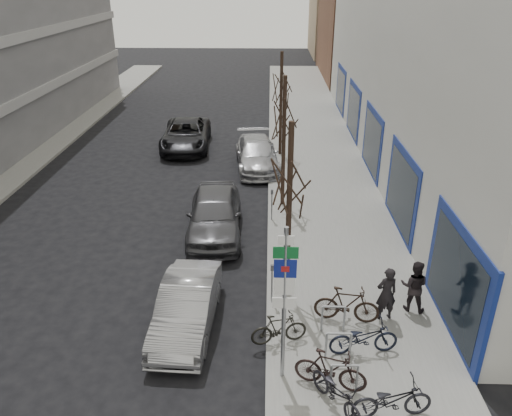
# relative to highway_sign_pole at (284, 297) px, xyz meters

# --- Properties ---
(ground) EXTENTS (120.00, 120.00, 0.00)m
(ground) POSITION_rel_highway_sign_pole_xyz_m (-2.40, 0.01, -2.46)
(ground) COLOR black
(ground) RESTS_ON ground
(sidewalk_east) EXTENTS (5.00, 70.00, 0.15)m
(sidewalk_east) POSITION_rel_highway_sign_pole_xyz_m (2.10, 10.01, -2.38)
(sidewalk_east) COLOR slate
(sidewalk_east) RESTS_ON ground
(brick_building_far) EXTENTS (12.00, 14.00, 8.00)m
(brick_building_far) POSITION_rel_highway_sign_pole_xyz_m (10.60, 40.01, 1.54)
(brick_building_far) COLOR brown
(brick_building_far) RESTS_ON ground
(tan_building_far) EXTENTS (13.00, 12.00, 9.00)m
(tan_building_far) POSITION_rel_highway_sign_pole_xyz_m (11.10, 55.01, 2.04)
(tan_building_far) COLOR #937A5B
(tan_building_far) RESTS_ON ground
(highway_sign_pole) EXTENTS (0.55, 0.10, 4.20)m
(highway_sign_pole) POSITION_rel_highway_sign_pole_xyz_m (0.00, 0.00, 0.00)
(highway_sign_pole) COLOR gray
(highway_sign_pole) RESTS_ON ground
(bike_rack) EXTENTS (0.66, 2.26, 0.83)m
(bike_rack) POSITION_rel_highway_sign_pole_xyz_m (1.40, 0.61, -1.80)
(bike_rack) COLOR gray
(bike_rack) RESTS_ON sidewalk_east
(tree_near) EXTENTS (1.80, 1.80, 5.50)m
(tree_near) POSITION_rel_highway_sign_pole_xyz_m (0.20, 3.51, 1.65)
(tree_near) COLOR black
(tree_near) RESTS_ON ground
(tree_mid) EXTENTS (1.80, 1.80, 5.50)m
(tree_mid) POSITION_rel_highway_sign_pole_xyz_m (0.20, 10.01, 1.65)
(tree_mid) COLOR black
(tree_mid) RESTS_ON ground
(tree_far) EXTENTS (1.80, 1.80, 5.50)m
(tree_far) POSITION_rel_highway_sign_pole_xyz_m (0.20, 16.51, 1.65)
(tree_far) COLOR black
(tree_far) RESTS_ON ground
(meter_front) EXTENTS (0.10, 0.08, 1.27)m
(meter_front) POSITION_rel_highway_sign_pole_xyz_m (-0.25, 3.01, -1.54)
(meter_front) COLOR gray
(meter_front) RESTS_ON sidewalk_east
(meter_mid) EXTENTS (0.10, 0.08, 1.27)m
(meter_mid) POSITION_rel_highway_sign_pole_xyz_m (-0.25, 8.51, -1.54)
(meter_mid) COLOR gray
(meter_mid) RESTS_ON sidewalk_east
(meter_back) EXTENTS (0.10, 0.08, 1.27)m
(meter_back) POSITION_rel_highway_sign_pole_xyz_m (-0.25, 14.01, -1.54)
(meter_back) COLOR gray
(meter_back) RESTS_ON sidewalk_east
(bike_near_left) EXTENTS (1.35, 1.69, 1.03)m
(bike_near_left) POSITION_rel_highway_sign_pole_xyz_m (1.18, -0.94, -1.79)
(bike_near_left) COLOR black
(bike_near_left) RESTS_ON sidewalk_east
(bike_near_right) EXTENTS (1.81, 1.00, 1.05)m
(bike_near_right) POSITION_rel_highway_sign_pole_xyz_m (1.11, -0.32, -1.78)
(bike_near_right) COLOR black
(bike_near_right) RESTS_ON sidewalk_east
(bike_mid_curb) EXTENTS (1.85, 0.78, 1.09)m
(bike_mid_curb) POSITION_rel_highway_sign_pole_xyz_m (2.08, 0.88, -1.76)
(bike_mid_curb) COLOR black
(bike_mid_curb) RESTS_ON sidewalk_east
(bike_mid_inner) EXTENTS (1.58, 0.81, 0.92)m
(bike_mid_inner) POSITION_rel_highway_sign_pole_xyz_m (-0.07, 1.19, -1.85)
(bike_mid_inner) COLOR black
(bike_mid_inner) RESTS_ON sidewalk_east
(bike_far_curb) EXTENTS (1.87, 0.79, 1.10)m
(bike_far_curb) POSITION_rel_highway_sign_pole_xyz_m (2.35, -1.16, -1.76)
(bike_far_curb) COLOR black
(bike_far_curb) RESTS_ON sidewalk_east
(bike_far_inner) EXTENTS (1.89, 0.81, 1.11)m
(bike_far_inner) POSITION_rel_highway_sign_pole_xyz_m (1.82, 2.17, -1.75)
(bike_far_inner) COLOR black
(bike_far_inner) RESTS_ON sidewalk_east
(parked_car_front) EXTENTS (1.60, 4.17, 1.36)m
(parked_car_front) POSITION_rel_highway_sign_pole_xyz_m (-2.60, 1.97, -1.78)
(parked_car_front) COLOR #9E9FA3
(parked_car_front) RESTS_ON ground
(parked_car_mid) EXTENTS (2.24, 5.01, 1.67)m
(parked_car_mid) POSITION_rel_highway_sign_pole_xyz_m (-2.40, 7.55, -1.62)
(parked_car_mid) COLOR #4A494E
(parked_car_mid) RESTS_ON ground
(parked_car_back) EXTENTS (2.58, 5.20, 1.45)m
(parked_car_back) POSITION_rel_highway_sign_pole_xyz_m (-1.00, 14.73, -1.73)
(parked_car_back) COLOR #A9AAAF
(parked_car_back) RESTS_ON ground
(lane_car) EXTENTS (2.87, 5.66, 1.54)m
(lane_car) POSITION_rel_highway_sign_pole_xyz_m (-5.09, 17.86, -1.69)
(lane_car) COLOR black
(lane_car) RESTS_ON ground
(pedestrian_near) EXTENTS (0.67, 0.51, 1.64)m
(pedestrian_near) POSITION_rel_highway_sign_pole_xyz_m (2.91, 2.33, -1.49)
(pedestrian_near) COLOR black
(pedestrian_near) RESTS_ON sidewalk_east
(pedestrian_far) EXTENTS (0.69, 0.57, 1.60)m
(pedestrian_far) POSITION_rel_highway_sign_pole_xyz_m (3.79, 2.77, -1.51)
(pedestrian_far) COLOR black
(pedestrian_far) RESTS_ON sidewalk_east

